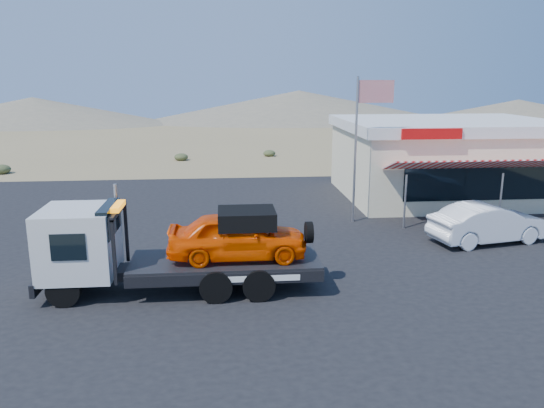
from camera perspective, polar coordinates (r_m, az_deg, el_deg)
The scene contains 7 objects.
ground at distance 17.81m, azimuth -2.71°, elevation -6.15°, with size 120.00×120.00×0.00m, color olive.
asphalt_lot at distance 20.82m, azimuth 2.42°, elevation -3.19°, with size 32.00×24.00×0.02m, color black.
tow_truck at distance 15.24m, azimuth -10.46°, elevation -4.27°, with size 7.69×2.28×2.57m.
white_sedan at distance 21.08m, azimuth 22.26°, elevation -1.92°, with size 1.53×4.39×1.45m, color silver.
jerky_store at distance 28.35m, azimuth 18.13°, elevation 4.73°, with size 10.40×9.97×3.90m.
flagpole at distance 22.11m, azimuth 9.62°, elevation 7.55°, with size 1.55×0.10×6.00m.
distant_hills at distance 72.58m, azimuth -12.64°, elevation 9.93°, with size 126.00×48.00×4.20m.
Camera 1 is at (-0.71, -16.76, 5.97)m, focal length 35.00 mm.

